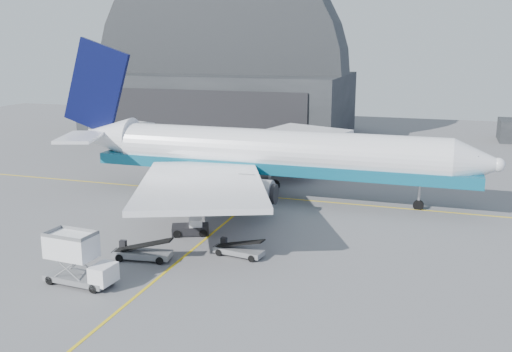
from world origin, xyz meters
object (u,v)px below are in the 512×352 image
(catering_truck, at_px, (77,260))
(pushback_tug, at_px, (191,228))
(belt_loader_b, at_px, (238,250))
(airliner, at_px, (261,153))
(belt_loader_a, at_px, (142,253))

(catering_truck, relative_size, pushback_tug, 1.45)
(pushback_tug, relative_size, belt_loader_b, 0.84)
(airliner, bearing_deg, belt_loader_a, -98.75)
(catering_truck, relative_size, belt_loader_a, 1.09)
(belt_loader_a, bearing_deg, catering_truck, -117.77)
(airliner, relative_size, pushback_tug, 13.42)
(airliner, relative_size, belt_loader_a, 10.06)
(catering_truck, height_order, pushback_tug, catering_truck)
(pushback_tug, bearing_deg, belt_loader_a, -123.19)
(pushback_tug, height_order, belt_loader_a, belt_loader_a)
(airliner, bearing_deg, catering_truck, -101.15)
(belt_loader_a, bearing_deg, pushback_tug, 72.22)
(belt_loader_b, bearing_deg, airliner, 110.30)
(catering_truck, bearing_deg, pushback_tug, 79.88)
(airliner, distance_m, belt_loader_b, 20.34)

